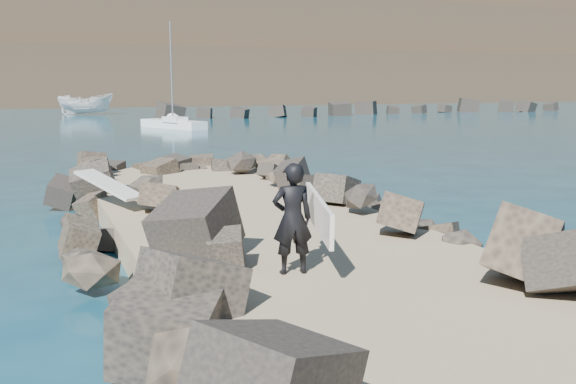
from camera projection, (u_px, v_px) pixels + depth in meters
name	position (u px, v px, depth m)	size (l,w,h in m)	color
ground	(270.00, 255.00, 13.50)	(800.00, 800.00, 0.00)	#0F384C
jetty	(309.00, 266.00, 11.62)	(6.00, 26.00, 0.60)	#8C7759
riprap_left	(142.00, 265.00, 10.97)	(2.60, 22.00, 1.00)	black
riprap_right	(428.00, 235.00, 13.13)	(2.60, 22.00, 1.00)	black
breakwater_secondary	(382.00, 109.00, 76.66)	(52.00, 4.00, 1.20)	black
headland	(83.00, 34.00, 160.68)	(360.00, 140.00, 32.00)	#2D4919
surfboard_resting	(109.00, 189.00, 15.51)	(0.55, 2.21, 0.07)	silver
boat_imported	(86.00, 104.00, 76.14)	(2.40, 6.39, 2.47)	silver
surfer_with_board	(296.00, 218.00, 10.01)	(1.10, 2.13, 1.76)	black
sailboat_c	(173.00, 124.00, 52.47)	(4.25, 7.26, 8.67)	white
sailboat_f	(277.00, 103.00, 112.19)	(1.56, 5.32, 6.52)	white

